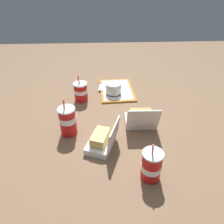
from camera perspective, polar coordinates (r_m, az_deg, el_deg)
The scene contains 11 objects.
ground_plane at distance 1.47m, azimuth 0.28°, elevation -0.85°, with size 3.20×3.20×0.00m, color brown.
food_tray at distance 1.75m, azimuth 1.23°, elevation 5.76°, with size 0.38×0.28×0.01m.
cake_container at distance 1.68m, azimuth 0.41°, elevation 6.12°, with size 0.12×0.12×0.08m.
ketchup_cup at distance 1.80m, azimuth -0.52°, elevation 7.34°, with size 0.04×0.04×0.02m.
napkin_stack at distance 1.77m, azimuth -1.79°, elevation 6.37°, with size 0.10×0.10×0.00m, color white.
plastic_fork at distance 1.82m, azimuth 3.66°, elevation 7.18°, with size 0.11×0.01×0.01m, color white.
clamshell_sandwich_corner at distance 1.21m, azimuth -2.66°, elevation -7.46°, with size 0.23×0.20×0.17m.
clamshell_sandwich_back at distance 1.38m, azimuth 7.52°, elevation -1.71°, with size 0.19×0.20×0.17m.
soda_cup_left at distance 1.29m, azimuth -11.49°, elevation -2.22°, with size 0.10×0.10×0.24m.
soda_cup_corner at distance 1.61m, azimuth -8.15°, elevation 5.30°, with size 0.10×0.10×0.20m.
soda_cup_front at distance 1.05m, azimuth 10.26°, elevation -13.63°, with size 0.10×0.10×0.22m.
Camera 1 is at (1.20, -0.07, 0.85)m, focal length 35.00 mm.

